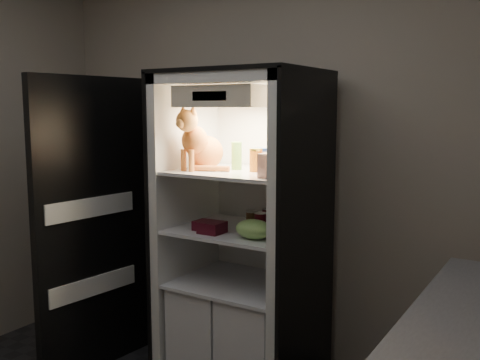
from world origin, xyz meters
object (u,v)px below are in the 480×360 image
object	(u,v)px
soda_can_b	(282,226)
grape_bag	(254,229)
berry_box_right	(212,227)
refrigerator	(244,250)
cream_carton	(267,166)
salsa_jar	(256,160)
mayo_tub	(259,159)
berry_box_left	(205,225)
soda_can_c	(261,224)
soda_can_a	(268,219)
condiment_jar	(252,218)
pepper_jar	(280,154)
tabby_cat	(200,145)
parmesan_shaker	(237,156)

from	to	relation	value
soda_can_b	grape_bag	bearing A→B (deg)	-124.05
berry_box_right	grape_bag	bearing A→B (deg)	2.15
refrigerator	cream_carton	distance (m)	0.69
soda_can_b	cream_carton	bearing A→B (deg)	-89.20
salsa_jar	berry_box_right	size ratio (longest dim) A/B	1.02
mayo_tub	berry_box_left	xyz separation A→B (m)	(-0.23, -0.24, -0.39)
soda_can_b	soda_can_c	bearing A→B (deg)	-156.83
berry_box_left	soda_can_a	bearing A→B (deg)	36.73
cream_carton	grape_bag	world-z (taller)	cream_carton
soda_can_b	condiment_jar	distance (m)	0.29
condiment_jar	grape_bag	xyz separation A→B (m)	(0.17, -0.26, 0.00)
salsa_jar	soda_can_c	distance (m)	0.37
mayo_tub	pepper_jar	size ratio (longest dim) A/B	0.62
soda_can_b	mayo_tub	bearing A→B (deg)	150.25
soda_can_b	condiment_jar	bearing A→B (deg)	156.38
soda_can_c	berry_box_right	world-z (taller)	soda_can_c
salsa_jar	cream_carton	bearing A→B (deg)	-48.11
tabby_cat	soda_can_b	size ratio (longest dim) A/B	3.48
parmesan_shaker	refrigerator	bearing A→B (deg)	29.53
parmesan_shaker	salsa_jar	xyz separation A→B (m)	(0.15, -0.03, -0.02)
pepper_jar	soda_can_c	distance (m)	0.42
soda_can_c	grape_bag	xyz separation A→B (m)	(0.01, -0.10, -0.01)
cream_carton	soda_can_a	xyz separation A→B (m)	(-0.16, 0.29, -0.35)
tabby_cat	grape_bag	size ratio (longest dim) A/B	1.80
refrigerator	berry_box_left	world-z (taller)	refrigerator
salsa_jar	berry_box_right	distance (m)	0.46
soda_can_a	berry_box_right	size ratio (longest dim) A/B	0.94
pepper_jar	soda_can_b	bearing A→B (deg)	-56.07
mayo_tub	soda_can_a	distance (m)	0.36
tabby_cat	soda_can_c	bearing A→B (deg)	6.65
refrigerator	cream_carton	xyz separation A→B (m)	(0.30, -0.27, 0.56)
refrigerator	condiment_jar	bearing A→B (deg)	37.65
soda_can_c	cream_carton	bearing A→B (deg)	-49.99
parmesan_shaker	soda_can_a	world-z (taller)	parmesan_shaker
tabby_cat	grape_bag	bearing A→B (deg)	-6.20
pepper_jar	grape_bag	bearing A→B (deg)	-96.20
pepper_jar	soda_can_c	bearing A→B (deg)	-104.75
refrigerator	mayo_tub	size ratio (longest dim) A/B	14.53
soda_can_b	berry_box_left	distance (m)	0.47
soda_can_c	berry_box_left	bearing A→B (deg)	-169.11
soda_can_c	berry_box_left	distance (m)	0.35
refrigerator	soda_can_b	world-z (taller)	refrigerator
cream_carton	berry_box_left	world-z (taller)	cream_carton
parmesan_shaker	soda_can_c	bearing A→B (deg)	-25.80
cream_carton	salsa_jar	bearing A→B (deg)	131.89
tabby_cat	pepper_jar	xyz separation A→B (m)	(0.46, 0.16, -0.04)
soda_can_c	condiment_jar	xyz separation A→B (m)	(-0.16, 0.16, -0.01)
soda_can_b	grape_bag	size ratio (longest dim) A/B	0.52
cream_carton	berry_box_right	xyz separation A→B (m)	(-0.37, 0.03, -0.38)
soda_can_a	soda_can_c	distance (m)	0.16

